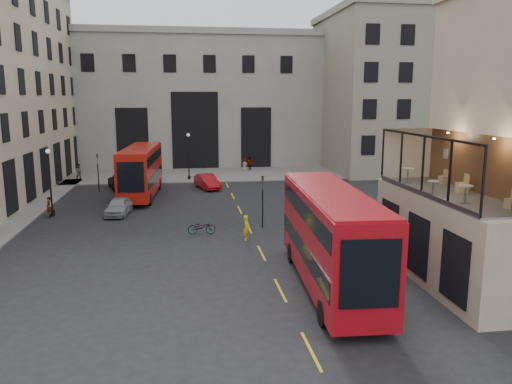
{
  "coord_description": "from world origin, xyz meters",
  "views": [
    {
      "loc": [
        -6.46,
        -22.62,
        9.26
      ],
      "look_at": [
        -1.75,
        10.08,
        3.0
      ],
      "focal_mm": 35.0,
      "sensor_mm": 36.0,
      "label": 1
    }
  ],
  "objects": [
    {
      "name": "cafe_table_near",
      "position": [
        5.97,
        -2.25,
        5.14
      ],
      "size": [
        0.65,
        0.65,
        0.81
      ],
      "color": "beige",
      "rests_on": "cafe_floor"
    },
    {
      "name": "cafe_table_far",
      "position": [
        5.83,
        3.36,
        5.15
      ],
      "size": [
        0.67,
        0.67,
        0.84
      ],
      "color": "white",
      "rests_on": "cafe_floor"
    },
    {
      "name": "cafe_chair_d",
      "position": [
        7.63,
        2.77,
        4.84
      ],
      "size": [
        0.44,
        0.44,
        0.78
      ],
      "color": "tan",
      "rests_on": "cafe_floor"
    },
    {
      "name": "bus_far",
      "position": [
        -10.57,
        25.02,
        2.64
      ],
      "size": [
        3.38,
        11.92,
        4.7
      ],
      "color": "#B1150C",
      "rests_on": "ground"
    },
    {
      "name": "traffic_light_near",
      "position": [
        -1.0,
        12.0,
        2.42
      ],
      "size": [
        0.16,
        0.2,
        3.8
      ],
      "color": "black",
      "rests_on": "ground"
    },
    {
      "name": "cafe_floor",
      "position": [
        6.5,
        0.0,
        4.55
      ],
      "size": [
        3.0,
        10.0,
        0.1
      ],
      "primitive_type": "cube",
      "color": "slate",
      "rests_on": "host_frontage"
    },
    {
      "name": "street_lamp_b",
      "position": [
        -6.0,
        34.0,
        2.39
      ],
      "size": [
        0.36,
        0.36,
        5.33
      ],
      "color": "black",
      "rests_on": "ground"
    },
    {
      "name": "host_frontage",
      "position": [
        6.5,
        0.0,
        2.25
      ],
      "size": [
        3.0,
        11.0,
        4.5
      ],
      "primitive_type": "cube",
      "color": "#C5B294",
      "rests_on": "ground"
    },
    {
      "name": "ground",
      "position": [
        0.0,
        0.0,
        0.0
      ],
      "size": [
        140.0,
        140.0,
        0.0
      ],
      "primitive_type": "plane",
      "color": "black",
      "rests_on": "ground"
    },
    {
      "name": "pedestrian_a",
      "position": [
        -18.4,
        35.85,
        0.93
      ],
      "size": [
        1.0,
        0.83,
        1.87
      ],
      "primitive_type": "imported",
      "rotation": [
        0.0,
        0.0,
        0.14
      ],
      "color": "gray",
      "rests_on": "ground"
    },
    {
      "name": "gateway",
      "position": [
        -5.0,
        47.99,
        9.39
      ],
      "size": [
        35.0,
        10.6,
        18.0
      ],
      "color": "#A1A096",
      "rests_on": "ground"
    },
    {
      "name": "pedestrian_d",
      "position": [
        1.08,
        39.91,
        0.83
      ],
      "size": [
        0.96,
        0.93,
        1.66
      ],
      "primitive_type": "imported",
      "rotation": [
        0.0,
        0.0,
        2.44
      ],
      "color": "gray",
      "rests_on": "ground"
    },
    {
      "name": "pedestrian_b",
      "position": [
        -9.51,
        33.67,
        0.85
      ],
      "size": [
        1.26,
        1.06,
        1.7
      ],
      "primitive_type": "imported",
      "rotation": [
        0.0,
        0.0,
        0.47
      ],
      "color": "gray",
      "rests_on": "ground"
    },
    {
      "name": "cafe_chair_b",
      "position": [
        7.3,
        0.16,
        4.85
      ],
      "size": [
        0.45,
        0.45,
        0.84
      ],
      "color": "tan",
      "rests_on": "cafe_floor"
    },
    {
      "name": "cafe_table_mid",
      "position": [
        5.49,
        -0.2,
        5.06
      ],
      "size": [
        0.56,
        0.56,
        0.7
      ],
      "color": "beige",
      "rests_on": "cafe_floor"
    },
    {
      "name": "cafe_chair_c",
      "position": [
        7.15,
        0.04,
        4.89
      ],
      "size": [
        0.52,
        0.52,
        0.97
      ],
      "color": "#D3B87A",
      "rests_on": "cafe_floor"
    },
    {
      "name": "pedestrian_c",
      "position": [
        1.77,
        40.0,
        0.92
      ],
      "size": [
        1.15,
        0.94,
        1.83
      ],
      "primitive_type": "imported",
      "rotation": [
        0.0,
        0.0,
        3.69
      ],
      "color": "gray",
      "rests_on": "ground"
    },
    {
      "name": "bus_near",
      "position": [
        0.5,
        0.14,
        2.74
      ],
      "size": [
        3.42,
        12.34,
        4.87
      ],
      "color": "#A70B14",
      "rests_on": "ground"
    },
    {
      "name": "traffic_light_far",
      "position": [
        -15.0,
        28.0,
        2.42
      ],
      "size": [
        0.16,
        0.2,
        3.8
      ],
      "color": "black",
      "rests_on": "ground"
    },
    {
      "name": "car_b",
      "position": [
        -4.23,
        28.25,
        0.74
      ],
      "size": [
        2.76,
        4.78,
        1.49
      ],
      "primitive_type": "imported",
      "rotation": [
        0.0,
        0.0,
        0.28
      ],
      "color": "#A40A10",
      "rests_on": "ground"
    },
    {
      "name": "pedestrian_e",
      "position": [
        -17.08,
        17.39,
        0.82
      ],
      "size": [
        0.57,
        0.7,
        1.65
      ],
      "primitive_type": "imported",
      "rotation": [
        0.0,
        0.0,
        5.05
      ],
      "color": "gray",
      "rests_on": "ground"
    },
    {
      "name": "building_right",
      "position": [
        20.0,
        39.97,
        10.39
      ],
      "size": [
        16.6,
        18.6,
        20.0
      ],
      "color": "gray",
      "rests_on": "ground"
    },
    {
      "name": "car_c",
      "position": [
        -12.96,
        29.52,
        0.81
      ],
      "size": [
        3.65,
        6.01,
        1.63
      ],
      "primitive_type": "imported",
      "rotation": [
        0.0,
        0.0,
        3.4
      ],
      "color": "black",
      "rests_on": "ground"
    },
    {
      "name": "cafe_chair_a",
      "position": [
        7.27,
        -3.63,
        4.85
      ],
      "size": [
        0.48,
        0.48,
        0.83
      ],
      "color": "tan",
      "rests_on": "cafe_floor"
    },
    {
      "name": "street_lamp_a",
      "position": [
        -17.0,
        18.0,
        2.39
      ],
      "size": [
        0.36,
        0.36,
        5.33
      ],
      "color": "black",
      "rests_on": "ground"
    },
    {
      "name": "pavement_far",
      "position": [
        -6.0,
        38.0,
        0.06
      ],
      "size": [
        40.0,
        12.0,
        0.12
      ],
      "primitive_type": "cube",
      "color": "slate",
      "rests_on": "ground"
    },
    {
      "name": "cyclist",
      "position": [
        -2.54,
        8.97,
        0.83
      ],
      "size": [
        0.6,
        0.71,
        1.66
      ],
      "primitive_type": "imported",
      "rotation": [
        0.0,
        0.0,
        1.18
      ],
      "color": "yellow",
      "rests_on": "ground"
    },
    {
      "name": "car_a",
      "position": [
        -11.8,
        17.58,
        0.7
      ],
      "size": [
        2.14,
        4.26,
        1.39
      ],
      "primitive_type": "imported",
      "rotation": [
        0.0,
        0.0,
        -0.12
      ],
      "color": "#94979C",
      "rests_on": "ground"
    },
    {
      "name": "bicycle",
      "position": [
        -5.42,
        10.89,
        0.49
      ],
      "size": [
        1.89,
        0.73,
        0.98
      ],
      "primitive_type": "imported",
      "rotation": [
        0.0,
        0.0,
        1.53
      ],
      "color": "gray",
      "rests_on": "ground"
    }
  ]
}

